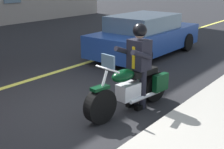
# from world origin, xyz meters

# --- Properties ---
(ground_plane) EXTENTS (80.00, 80.00, 0.00)m
(ground_plane) POSITION_xyz_m (0.00, 0.00, 0.00)
(ground_plane) COLOR black
(lane_center_stripe) EXTENTS (60.00, 0.16, 0.01)m
(lane_center_stripe) POSITION_xyz_m (0.00, -2.00, 0.01)
(lane_center_stripe) COLOR #E5DB4C
(lane_center_stripe) RESTS_ON ground_plane
(motorcycle_main) EXTENTS (2.22, 0.78, 1.26)m
(motorcycle_main) POSITION_xyz_m (-0.85, 1.17, 0.45)
(motorcycle_main) COLOR black
(motorcycle_main) RESTS_ON ground_plane
(rider_main) EXTENTS (0.67, 0.61, 1.74)m
(rider_main) POSITION_xyz_m (-1.04, 1.19, 1.04)
(rider_main) COLOR black
(rider_main) RESTS_ON ground_plane
(car_dark) EXTENTS (4.60, 1.92, 1.40)m
(car_dark) POSITION_xyz_m (-4.95, -1.10, 0.69)
(car_dark) COLOR navy
(car_dark) RESTS_ON ground_plane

